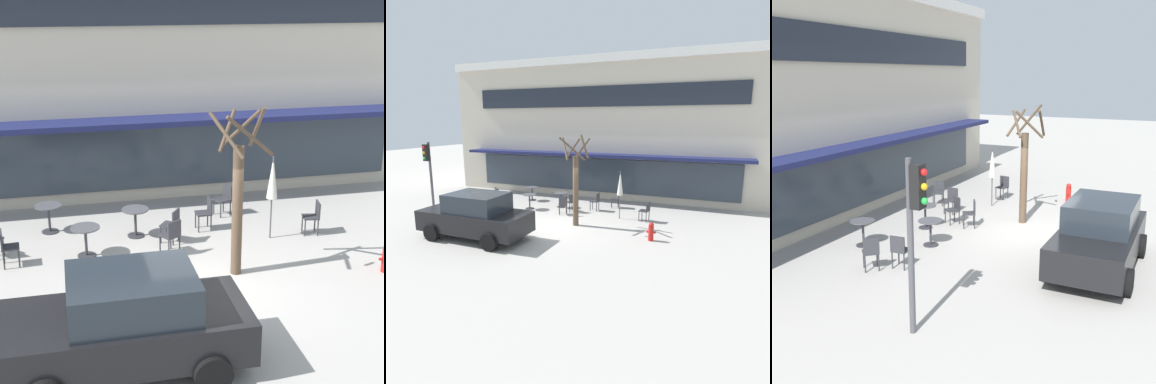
% 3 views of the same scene
% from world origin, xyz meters
% --- Properties ---
extents(ground_plane, '(80.00, 80.00, 0.00)m').
position_xyz_m(ground_plane, '(0.00, 0.00, 0.00)').
color(ground_plane, '#ADA8A0').
extents(building_facade, '(19.10, 9.10, 7.95)m').
position_xyz_m(building_facade, '(0.00, 9.97, 3.97)').
color(building_facade, beige).
rests_on(building_facade, ground).
extents(cafe_table_near_wall, '(0.70, 0.70, 0.76)m').
position_xyz_m(cafe_table_near_wall, '(-0.97, 3.25, 0.52)').
color(cafe_table_near_wall, '#333338').
rests_on(cafe_table_near_wall, ground).
extents(cafe_table_streetside, '(0.70, 0.70, 0.76)m').
position_xyz_m(cafe_table_streetside, '(-3.16, 4.04, 0.52)').
color(cafe_table_streetside, '#333338').
rests_on(cafe_table_streetside, ground).
extents(cafe_table_by_tree, '(0.70, 0.70, 0.76)m').
position_xyz_m(cafe_table_by_tree, '(-2.30, 2.30, 0.52)').
color(cafe_table_by_tree, '#333338').
rests_on(cafe_table_by_tree, ground).
extents(patio_umbrella_green_folded, '(0.28, 0.28, 2.20)m').
position_xyz_m(patio_umbrella_green_folded, '(2.42, 2.34, 1.63)').
color(patio_umbrella_green_folded, '#4C4C51').
rests_on(patio_umbrella_green_folded, ground).
extents(cafe_chair_0, '(0.51, 0.51, 0.89)m').
position_xyz_m(cafe_chair_0, '(1.72, 4.23, 0.53)').
color(cafe_chair_0, '#333338').
rests_on(cafe_chair_0, ground).
extents(cafe_chair_1, '(0.56, 0.56, 0.89)m').
position_xyz_m(cafe_chair_1, '(-0.11, 2.64, 0.53)').
color(cafe_chair_1, '#333338').
rests_on(cafe_chair_1, ground).
extents(cafe_chair_2, '(0.54, 0.54, 0.89)m').
position_xyz_m(cafe_chair_2, '(-0.26, 1.95, 0.53)').
color(cafe_chair_2, '#333338').
rests_on(cafe_chair_2, ground).
extents(cafe_chair_3, '(0.41, 0.41, 0.89)m').
position_xyz_m(cafe_chair_3, '(0.94, 3.28, 0.53)').
color(cafe_chair_3, '#333338').
rests_on(cafe_chair_3, ground).
extents(cafe_chair_4, '(0.47, 0.47, 0.89)m').
position_xyz_m(cafe_chair_4, '(3.62, 2.36, 0.53)').
color(cafe_chair_4, '#333338').
rests_on(cafe_chair_4, ground).
extents(cafe_chair_5, '(0.57, 0.57, 0.89)m').
position_xyz_m(cafe_chair_5, '(-4.54, 2.74, 0.53)').
color(cafe_chair_5, '#333338').
rests_on(cafe_chair_5, ground).
extents(cafe_chair_6, '(0.43, 0.43, 0.89)m').
position_xyz_m(cafe_chair_6, '(-4.11, 2.17, 0.53)').
color(cafe_chair_6, '#333338').
rests_on(cafe_chair_6, ground).
extents(parked_sedan, '(4.21, 2.04, 1.76)m').
position_xyz_m(parked_sedan, '(-1.88, -2.36, 0.88)').
color(parked_sedan, black).
rests_on(parked_sedan, ground).
extents(street_tree, '(1.28, 1.24, 3.89)m').
position_xyz_m(street_tree, '(0.96, 0.62, 1.82)').
color(street_tree, brown).
rests_on(street_tree, ground).
extents(traffic_light_pole, '(0.26, 0.44, 3.40)m').
position_xyz_m(traffic_light_pole, '(-6.64, 0.14, 2.30)').
color(traffic_light_pole, '#47474C').
rests_on(traffic_light_pole, ground).
extents(fire_hydrant, '(0.36, 0.20, 0.71)m').
position_xyz_m(fire_hydrant, '(4.32, -0.09, 0.35)').
color(fire_hydrant, red).
rests_on(fire_hydrant, ground).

